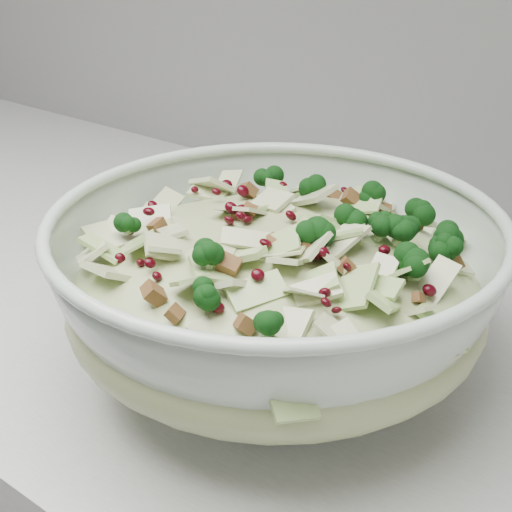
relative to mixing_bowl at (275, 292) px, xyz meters
The scene contains 2 objects.
mixing_bowl is the anchor object (origin of this frame).
salad 0.02m from the mixing_bowl, 82.87° to the left, with size 0.43×0.43×0.13m.
Camera 1 is at (0.39, 1.23, 1.23)m, focal length 50.00 mm.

